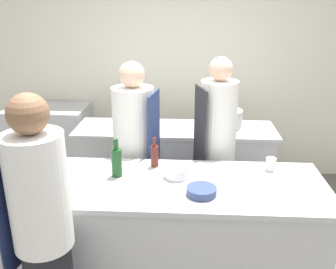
# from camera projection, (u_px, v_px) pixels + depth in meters

# --- Properties ---
(wall_back) EXTENTS (8.00, 0.06, 2.80)m
(wall_back) POSITION_uv_depth(u_px,v_px,m) (177.00, 65.00, 4.59)
(wall_back) COLOR silver
(wall_back) RESTS_ON ground_plane
(prep_counter) EXTENTS (2.39, 0.83, 0.89)m
(prep_counter) POSITION_uv_depth(u_px,v_px,m) (165.00, 233.00, 2.91)
(prep_counter) COLOR #B7BABC
(prep_counter) RESTS_ON ground_plane
(pass_counter) EXTENTS (2.09, 0.60, 0.89)m
(pass_counter) POSITION_uv_depth(u_px,v_px,m) (175.00, 166.00, 4.08)
(pass_counter) COLOR #B7BABC
(pass_counter) RESTS_ON ground_plane
(oven_range) EXTENTS (0.94, 0.60, 0.94)m
(oven_range) POSITION_uv_depth(u_px,v_px,m) (51.00, 144.00, 4.66)
(oven_range) COLOR #B7BABC
(oven_range) RESTS_ON ground_plane
(chef_at_prep_near) EXTENTS (0.38, 0.36, 1.71)m
(chef_at_prep_near) POSITION_uv_depth(u_px,v_px,m) (43.00, 233.00, 2.21)
(chef_at_prep_near) COLOR black
(chef_at_prep_near) RESTS_ON ground_plane
(chef_at_stove) EXTENTS (0.41, 0.39, 1.68)m
(chef_at_stove) POSITION_uv_depth(u_px,v_px,m) (135.00, 153.00, 3.43)
(chef_at_stove) COLOR black
(chef_at_stove) RESTS_ON ground_plane
(chef_at_pass_far) EXTENTS (0.37, 0.36, 1.72)m
(chef_at_pass_far) POSITION_uv_depth(u_px,v_px,m) (216.00, 151.00, 3.39)
(chef_at_pass_far) COLOR black
(chef_at_pass_far) RESTS_ON ground_plane
(bottle_olive_oil) EXTENTS (0.06, 0.06, 0.25)m
(bottle_olive_oil) POSITION_uv_depth(u_px,v_px,m) (54.00, 168.00, 2.77)
(bottle_olive_oil) COLOR #2D5175
(bottle_olive_oil) RESTS_ON prep_counter
(bottle_vinegar) EXTENTS (0.08, 0.08, 0.30)m
(bottle_vinegar) POSITION_uv_depth(u_px,v_px,m) (117.00, 161.00, 2.83)
(bottle_vinegar) COLOR #19471E
(bottle_vinegar) RESTS_ON prep_counter
(bottle_wine) EXTENTS (0.06, 0.06, 0.25)m
(bottle_wine) POSITION_uv_depth(u_px,v_px,m) (155.00, 155.00, 3.00)
(bottle_wine) COLOR #5B2319
(bottle_wine) RESTS_ON prep_counter
(bowl_mixing_large) EXTENTS (0.21, 0.21, 0.06)m
(bowl_mixing_large) POSITION_uv_depth(u_px,v_px,m) (202.00, 191.00, 2.58)
(bowl_mixing_large) COLOR navy
(bowl_mixing_large) RESTS_ON prep_counter
(bowl_prep_small) EXTENTS (0.19, 0.19, 0.08)m
(bowl_prep_small) POSITION_uv_depth(u_px,v_px,m) (177.00, 172.00, 2.83)
(bowl_prep_small) COLOR white
(bowl_prep_small) RESTS_ON prep_counter
(cup) EXTENTS (0.08, 0.08, 0.10)m
(cup) POSITION_uv_depth(u_px,v_px,m) (271.00, 164.00, 2.94)
(cup) COLOR white
(cup) RESTS_ON prep_counter
(stockpot) EXTENTS (0.31, 0.31, 0.19)m
(stockpot) POSITION_uv_depth(u_px,v_px,m) (227.00, 119.00, 3.92)
(stockpot) COLOR #B7BABC
(stockpot) RESTS_ON pass_counter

